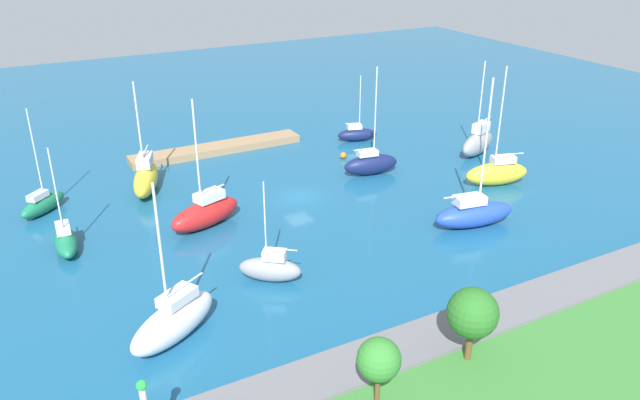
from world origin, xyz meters
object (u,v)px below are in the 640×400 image
Objects in this scene: sailboat_green_far_north at (65,241)px; sailboat_white_outer_mooring at (174,320)px; sailboat_navy_inner_mooring at (357,134)px; sailboat_blue_lone_south at (474,213)px; park_tree_midwest at (473,313)px; sailboat_red_lone_north at (206,212)px; pier_dock at (217,149)px; sailboat_yellow_mid_basin at (146,177)px; park_tree_mideast at (379,360)px; sailboat_gray_east_end at (478,142)px; sailboat_green_along_channel at (43,203)px; sailboat_gray_off_beacon at (270,268)px; sailboat_navy_center_basin at (371,164)px; mooring_buoy_orange at (343,155)px; sailboat_yellow_far_south at (497,173)px.

sailboat_white_outer_mooring reaches higher than sailboat_green_far_north.
sailboat_blue_lone_south is at bearing -79.61° from sailboat_navy_inner_mooring.
sailboat_navy_inner_mooring reaches higher than park_tree_midwest.
sailboat_blue_lone_south is (-21.70, 11.73, -0.05)m from sailboat_red_lone_north.
sailboat_yellow_mid_basin is at bearing 36.62° from pier_dock.
park_tree_mideast is 0.39× the size of sailboat_white_outer_mooring.
sailboat_gray_east_end is (-42.45, -18.09, 0.09)m from sailboat_white_outer_mooring.
sailboat_yellow_mid_basin is 10.15m from sailboat_green_along_channel.
sailboat_gray_off_beacon is 20.37m from sailboat_blue_lone_south.
sailboat_navy_center_basin is 5.80m from mooring_buoy_orange.
pier_dock is 1.52× the size of sailboat_blue_lone_south.
sailboat_blue_lone_south reaches higher than pier_dock.
park_tree_mideast is at bearing 71.48° from sailboat_red_lone_north.
park_tree_mideast is at bearing 124.85° from sailboat_gray_off_beacon.
sailboat_green_along_channel is (12.90, -10.22, -0.41)m from sailboat_red_lone_north.
sailboat_blue_lone_south reaches higher than sailboat_red_lone_north.
sailboat_white_outer_mooring reaches higher than park_tree_midwest.
sailboat_yellow_mid_basin is at bearing -85.31° from park_tree_mideast.
park_tree_mideast is 37.49m from sailboat_navy_center_basin.
sailboat_white_outer_mooring is at bearing 44.57° from sailboat_red_lone_north.
sailboat_gray_east_end reaches higher than sailboat_gray_off_beacon.
park_tree_mideast is 7.42m from park_tree_midwest.
sailboat_yellow_mid_basin is 0.96× the size of sailboat_red_lone_north.
sailboat_red_lone_north is 16.28× the size of mooring_buoy_orange.
sailboat_green_along_channel reaches higher than pier_dock.
sailboat_navy_center_basin is 33.83m from sailboat_green_along_channel.
sailboat_gray_off_beacon is (-4.10, 22.19, -0.43)m from sailboat_yellow_mid_basin.
sailboat_green_along_channel is (37.78, 3.75, 0.05)m from sailboat_navy_inner_mooring.
sailboat_red_lone_north is at bearing 67.32° from pier_dock.
sailboat_blue_lone_south is (-1.43, 15.28, 0.07)m from sailboat_navy_center_basin.
sailboat_yellow_far_south is (-30.44, 5.36, 0.01)m from sailboat_red_lone_north.
sailboat_gray_off_beacon is 0.72× the size of sailboat_white_outer_mooring.
sailboat_white_outer_mooring is (29.15, 3.50, 0.13)m from sailboat_blue_lone_south.
park_tree_mideast is 27.02m from sailboat_blue_lone_south.
park_tree_mideast reaches higher than pier_dock.
sailboat_green_far_north is (9.34, 9.47, -0.57)m from sailboat_yellow_mid_basin.
sailboat_white_outer_mooring is at bearing 11.84° from sailboat_yellow_mid_basin.
sailboat_green_along_channel is at bearing -70.85° from park_tree_mideast.
sailboat_green_far_north is 0.68× the size of sailboat_blue_lone_south.
sailboat_white_outer_mooring is at bearing 18.86° from sailboat_green_far_north.
park_tree_midwest is at bearing 25.08° from sailboat_gray_east_end.
sailboat_blue_lone_south is at bearing -142.44° from park_tree_mideast.
sailboat_navy_center_basin is at bearing 94.85° from sailboat_yellow_mid_basin.
sailboat_navy_center_basin is at bearing -25.31° from sailboat_yellow_far_south.
sailboat_yellow_far_south reaches higher than sailboat_navy_inner_mooring.
park_tree_mideast is 32.06m from sailboat_green_far_north.
pier_dock is 2.04× the size of sailboat_green_along_channel.
sailboat_green_along_channel reaches higher than sailboat_green_far_north.
sailboat_blue_lone_south reaches higher than sailboat_yellow_far_south.
sailboat_yellow_mid_basin is at bearing 171.33° from sailboat_navy_center_basin.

